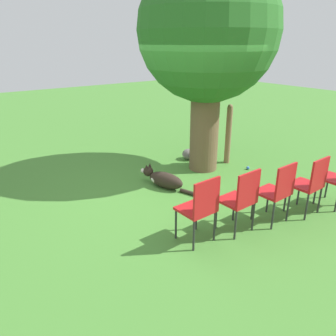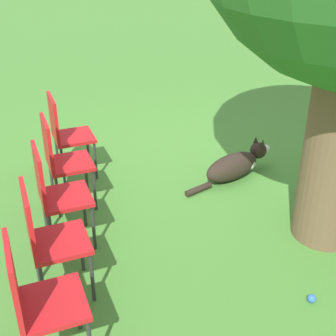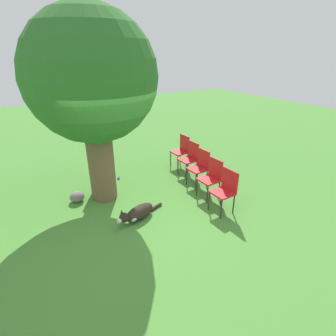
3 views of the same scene
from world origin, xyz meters
name	(u,v)px [view 1 (image 1 of 3)]	position (x,y,z in m)	size (l,w,h in m)	color
ground_plane	(171,187)	(0.00, 0.00, 0.00)	(30.00, 30.00, 0.00)	#478433
oak_tree	(208,34)	(-0.37, 1.13, 2.68)	(2.66, 2.66, 4.08)	brown
dog	(163,179)	(-0.09, -0.12, 0.15)	(1.19, 0.50, 0.39)	#2D231C
fence_post	(228,134)	(-0.32, 1.80, 0.66)	(0.13, 0.13, 1.31)	#846647
red_chair_0	(200,206)	(1.67, -0.79, 0.55)	(0.43, 0.45, 0.95)	red
red_chair_1	(241,197)	(1.81, -0.16, 0.55)	(0.43, 0.45, 0.95)	red
red_chair_2	(278,189)	(1.95, 0.46, 0.55)	(0.43, 0.45, 0.95)	red
red_chair_3	(311,182)	(2.09, 1.09, 0.55)	(0.43, 0.45, 0.95)	red
tennis_ball	(248,168)	(0.26, 1.85, 0.03)	(0.07, 0.07, 0.07)	blue
garden_rock	(189,154)	(-0.99, 1.26, 0.12)	(0.33, 0.31, 0.24)	slate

